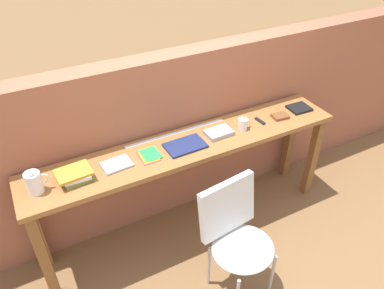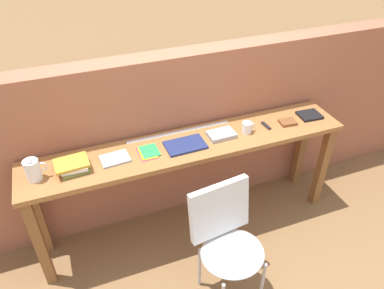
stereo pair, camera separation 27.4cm
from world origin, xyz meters
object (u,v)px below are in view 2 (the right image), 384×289
Objects in this scene: book_open_centre at (185,145)px; multitool_folded at (266,126)px; book_stack_leftmost at (73,166)px; chair_white_moulded at (228,238)px; mug at (247,128)px; book_repair_rightmost at (309,115)px; pamphlet_pile_colourful at (148,152)px; leather_journal_brown at (288,122)px; pitcher_white at (33,170)px; magazine_cycling at (115,159)px.

book_open_centre reaches higher than multitool_folded.
chair_white_moulded is at bearing -36.33° from book_stack_leftmost.
book_open_centre is 2.71× the size of mug.
book_stack_leftmost is at bearing -176.07° from book_repair_rightmost.
book_open_centre is at bearing -0.12° from book_stack_leftmost.
chair_white_moulded is 8.10× the size of multitool_folded.
book_repair_rightmost reaches higher than book_open_centre.
chair_white_moulded is 4.91× the size of pamphlet_pile_colourful.
multitool_folded is at bearing 0.43° from book_open_centre.
book_repair_rightmost is at bearing 32.60° from chair_white_moulded.
chair_white_moulded is 0.88m from mug.
mug is (0.80, -0.02, 0.04)m from pamphlet_pile_colourful.
leather_journal_brown reaches higher than book_open_centre.
pamphlet_pile_colourful is 0.80m from mug.
multitool_folded is 0.85× the size of leather_journal_brown.
pamphlet_pile_colourful is 1.65× the size of mug.
pamphlet_pile_colourful is at bearing -176.43° from book_repair_rightmost.
leather_journal_brown is (0.82, 0.64, 0.37)m from chair_white_moulded.
chair_white_moulded is at bearing -136.59° from leather_journal_brown.
book_open_centre is 0.70m from multitool_folded.
pitcher_white reaches higher than magazine_cycling.
pitcher_white is 1.06m from book_open_centre.
leather_journal_brown is 0.71× the size of book_repair_rightmost.
leather_journal_brown is at bearing -0.16° from book_stack_leftmost.
leather_journal_brown is (1.94, -0.01, -0.07)m from pitcher_white.
book_repair_rightmost is (0.42, 0.01, 0.00)m from multitool_folded.
book_repair_rightmost is (1.40, 0.01, 0.01)m from pamphlet_pile_colourful.
pitcher_white is 0.62× the size of book_open_centre.
magazine_cycling is at bearing -176.72° from book_repair_rightmost.
mug reaches higher than book_repair_rightmost.
chair_white_moulded is 6.86× the size of leather_journal_brown.
leather_journal_brown is at bearing -1.43° from book_open_centre.
pitcher_white is at bearing -176.33° from book_repair_rightmost.
leather_journal_brown reaches higher than pamphlet_pile_colourful.
mug is (1.32, -0.00, 0.01)m from book_stack_leftmost.
leather_journal_brown is at bearing -0.51° from mug.
book_stack_leftmost is 1.82× the size of leather_journal_brown.
chair_white_moulded is 8.10× the size of mug.
multitool_folded reaches higher than pamphlet_pile_colourful.
pamphlet_pile_colourful is 1.65× the size of multitool_folded.
pitcher_white is 0.78m from pamphlet_pile_colourful.
magazine_cycling is 0.24m from pamphlet_pile_colourful.
chair_white_moulded is 3.00× the size of book_open_centre.
pamphlet_pile_colourful is at bearing -179.86° from multitool_folded.
book_stack_leftmost is at bearing 178.65° from book_open_centre.
pitcher_white is 1.57m from mug.
pitcher_white is 1.01× the size of pamphlet_pile_colourful.
mug reaches higher than chair_white_moulded.
mug is (1.57, -0.01, -0.03)m from pitcher_white.
book_stack_leftmost is 1.32m from mug.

